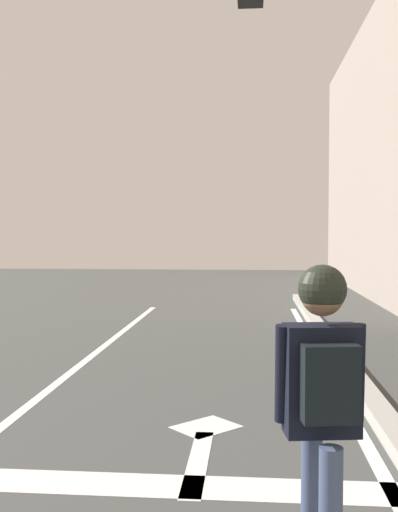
% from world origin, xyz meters
% --- Properties ---
extents(lane_line_curbside, '(0.12, 20.00, 0.01)m').
position_xyz_m(lane_line_curbside, '(3.00, 6.00, 0.00)').
color(lane_line_curbside, silver).
rests_on(lane_line_curbside, ground).
extents(stop_bar, '(3.46, 0.40, 0.01)m').
position_xyz_m(stop_bar, '(1.42, 6.05, 0.00)').
color(stop_bar, silver).
rests_on(stop_bar, ground).
extents(lane_arrow_stem, '(0.16, 1.40, 0.01)m').
position_xyz_m(lane_arrow_stem, '(1.59, 6.52, 0.00)').
color(lane_arrow_stem, silver).
rests_on(lane_arrow_stem, ground).
extents(lane_arrow_head, '(0.71, 0.71, 0.01)m').
position_xyz_m(lane_arrow_head, '(1.59, 7.37, 0.00)').
color(lane_arrow_head, silver).
rests_on(lane_arrow_head, ground).
extents(skater, '(0.44, 0.60, 1.59)m').
position_xyz_m(skater, '(2.35, 4.75, 1.08)').
color(skater, '#425277').
rests_on(skater, skateboard).
extents(traffic_signal_mast, '(3.58, 0.34, 4.84)m').
position_xyz_m(traffic_signal_mast, '(2.99, 7.55, 3.30)').
color(traffic_signal_mast, '#615A60').
rests_on(traffic_signal_mast, ground).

